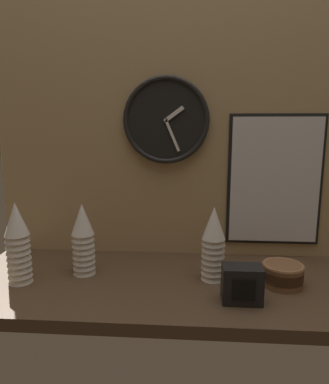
{
  "coord_description": "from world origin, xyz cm",
  "views": [
    {
      "loc": [
        -3.39,
        -109.57,
        51.09
      ],
      "look_at": [
        -11.53,
        4.0,
        29.64
      ],
      "focal_mm": 32.0,
      "sensor_mm": 36.0,
      "label": 1
    }
  ],
  "objects_px": {
    "bowl_stack_right": "(283,274)",
    "napkin_dispenser": "(242,284)",
    "cup_stack_left": "(83,239)",
    "menu_board": "(275,181)",
    "wall_clock": "(166,120)",
    "cup_stack_center_right": "(213,244)",
    "cup_stack_far_left": "(18,243)"
  },
  "relations": [
    {
      "from": "bowl_stack_right",
      "to": "napkin_dispenser",
      "type": "relative_size",
      "value": 1.14
    },
    {
      "from": "cup_stack_left",
      "to": "menu_board",
      "type": "bearing_deg",
      "value": 17.24
    },
    {
      "from": "cup_stack_left",
      "to": "napkin_dispenser",
      "type": "distance_m",
      "value": 0.56
    },
    {
      "from": "bowl_stack_right",
      "to": "wall_clock",
      "type": "bearing_deg",
      "value": 147.78
    },
    {
      "from": "cup_stack_center_right",
      "to": "wall_clock",
      "type": "height_order",
      "value": "wall_clock"
    },
    {
      "from": "cup_stack_center_right",
      "to": "wall_clock",
      "type": "distance_m",
      "value": 0.5
    },
    {
      "from": "cup_stack_left",
      "to": "napkin_dispenser",
      "type": "bearing_deg",
      "value": -17.24
    },
    {
      "from": "napkin_dispenser",
      "to": "cup_stack_center_right",
      "type": "bearing_deg",
      "value": 116.9
    },
    {
      "from": "napkin_dispenser",
      "to": "cup_stack_far_left",
      "type": "bearing_deg",
      "value": 173.74
    },
    {
      "from": "cup_stack_center_right",
      "to": "cup_stack_far_left",
      "type": "bearing_deg",
      "value": -173.8
    },
    {
      "from": "cup_stack_left",
      "to": "napkin_dispenser",
      "type": "height_order",
      "value": "cup_stack_left"
    },
    {
      "from": "menu_board",
      "to": "napkin_dispenser",
      "type": "xyz_separation_m",
      "value": [
        -0.17,
        -0.38,
        -0.25
      ]
    },
    {
      "from": "wall_clock",
      "to": "napkin_dispenser",
      "type": "height_order",
      "value": "wall_clock"
    },
    {
      "from": "cup_stack_center_right",
      "to": "napkin_dispenser",
      "type": "height_order",
      "value": "cup_stack_center_right"
    },
    {
      "from": "cup_stack_left",
      "to": "wall_clock",
      "type": "bearing_deg",
      "value": 36.94
    },
    {
      "from": "bowl_stack_right",
      "to": "wall_clock",
      "type": "relative_size",
      "value": 0.4
    },
    {
      "from": "wall_clock",
      "to": "menu_board",
      "type": "relative_size",
      "value": 0.65
    },
    {
      "from": "menu_board",
      "to": "cup_stack_left",
      "type": "bearing_deg",
      "value": -162.76
    },
    {
      "from": "wall_clock",
      "to": "napkin_dispenser",
      "type": "distance_m",
      "value": 0.66
    },
    {
      "from": "wall_clock",
      "to": "napkin_dispenser",
      "type": "relative_size",
      "value": 2.82
    },
    {
      "from": "cup_stack_left",
      "to": "cup_stack_far_left",
      "type": "bearing_deg",
      "value": -156.34
    },
    {
      "from": "wall_clock",
      "to": "menu_board",
      "type": "distance_m",
      "value": 0.48
    },
    {
      "from": "cup_stack_far_left",
      "to": "menu_board",
      "type": "distance_m",
      "value": 0.96
    },
    {
      "from": "cup_stack_left",
      "to": "cup_stack_center_right",
      "type": "relative_size",
      "value": 1.0
    },
    {
      "from": "cup_stack_far_left",
      "to": "bowl_stack_right",
      "type": "height_order",
      "value": "cup_stack_far_left"
    },
    {
      "from": "cup_stack_left",
      "to": "menu_board",
      "type": "xyz_separation_m",
      "value": [
        0.7,
        0.22,
        0.18
      ]
    },
    {
      "from": "bowl_stack_right",
      "to": "napkin_dispenser",
      "type": "bearing_deg",
      "value": -141.53
    },
    {
      "from": "cup_stack_center_right",
      "to": "bowl_stack_right",
      "type": "relative_size",
      "value": 1.89
    },
    {
      "from": "cup_stack_left",
      "to": "napkin_dispenser",
      "type": "relative_size",
      "value": 2.16
    },
    {
      "from": "cup_stack_left",
      "to": "menu_board",
      "type": "height_order",
      "value": "menu_board"
    },
    {
      "from": "cup_stack_left",
      "to": "wall_clock",
      "type": "xyz_separation_m",
      "value": [
        0.28,
        0.21,
        0.41
      ]
    },
    {
      "from": "cup_stack_left",
      "to": "menu_board",
      "type": "relative_size",
      "value": 0.5
    }
  ]
}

